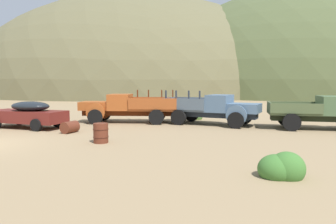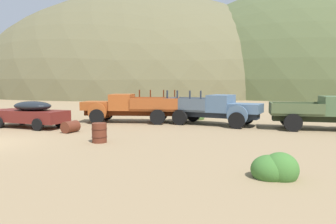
# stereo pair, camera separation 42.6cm
# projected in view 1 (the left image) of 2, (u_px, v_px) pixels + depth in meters

# --- Properties ---
(hill_far_left) EXTENTS (81.83, 73.67, 48.20)m
(hill_far_left) POSITION_uv_depth(u_px,v_px,m) (137.00, 94.00, 81.92)
(hill_far_left) COLOR brown
(hill_far_left) RESTS_ON ground
(hill_far_right) EXTENTS (72.55, 56.80, 46.78)m
(hill_far_right) POSITION_uv_depth(u_px,v_px,m) (299.00, 95.00, 71.81)
(hill_far_right) COLOR #4C5633
(hill_far_right) RESTS_ON ground
(car_oxblood) EXTENTS (5.09, 2.45, 1.57)m
(car_oxblood) POSITION_uv_depth(u_px,v_px,m) (25.00, 114.00, 18.21)
(car_oxblood) COLOR maroon
(car_oxblood) RESTS_ON ground
(truck_oxide_orange) EXTENTS (6.58, 3.02, 2.16)m
(truck_oxide_orange) POSITION_uv_depth(u_px,v_px,m) (122.00, 107.00, 20.74)
(truck_oxide_orange) COLOR #51220D
(truck_oxide_orange) RESTS_ON ground
(truck_chalk_blue) EXTENTS (6.25, 3.64, 2.16)m
(truck_chalk_blue) POSITION_uv_depth(u_px,v_px,m) (218.00, 109.00, 19.46)
(truck_chalk_blue) COLOR #262D39
(truck_chalk_blue) RESTS_ON ground
(truck_weathered_green) EXTENTS (5.70, 2.48, 1.89)m
(truck_weathered_green) POSITION_uv_depth(u_px,v_px,m) (329.00, 112.00, 17.46)
(truck_weathered_green) COLOR #232B1B
(truck_weathered_green) RESTS_ON ground
(oil_drum_tipped) EXTENTS (0.79, 0.99, 0.61)m
(oil_drum_tipped) POSITION_uv_depth(u_px,v_px,m) (70.00, 127.00, 16.36)
(oil_drum_tipped) COLOR #5B2819
(oil_drum_tipped) RESTS_ON ground
(oil_drum_foreground) EXTENTS (0.68, 0.68, 0.86)m
(oil_drum_foreground) POSITION_uv_depth(u_px,v_px,m) (101.00, 133.00, 13.57)
(oil_drum_foreground) COLOR #5B2819
(oil_drum_foreground) RESTS_ON ground
(bush_front_right) EXTENTS (1.28, 0.93, 0.93)m
(bush_front_right) POSITION_uv_depth(u_px,v_px,m) (282.00, 169.00, 8.55)
(bush_front_right) COLOR #3D702D
(bush_front_right) RESTS_ON ground
(bush_back_edge) EXTENTS (1.25, 1.13, 1.01)m
(bush_back_edge) POSITION_uv_depth(u_px,v_px,m) (194.00, 116.00, 22.63)
(bush_back_edge) COLOR #5B8E42
(bush_back_edge) RESTS_ON ground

